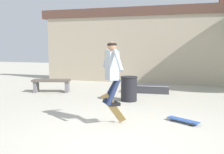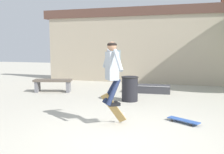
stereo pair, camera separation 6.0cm
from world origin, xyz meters
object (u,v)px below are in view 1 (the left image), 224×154
trash_bin (129,88)px  skater (112,68)px  skate_ledge (148,89)px  skateboard_flipping (114,108)px  skateboard_resting (183,120)px  park_bench (52,83)px

trash_bin → skater: (0.19, -2.64, 0.89)m
skate_ledge → skateboard_flipping: skateboard_flipping is taller
skater → skateboard_resting: 2.11m
skater → skateboard_flipping: bearing=46.1°
skate_ledge → skateboard_resting: bearing=-73.4°
skateboard_flipping → trash_bin: bearing=64.0°
skate_ledge → skateboard_resting: size_ratio=2.14×
skate_ledge → skateboard_flipping: size_ratio=2.22×
park_bench → skater: (3.50, -3.34, 0.96)m
park_bench → skateboard_flipping: skateboard_flipping is taller
park_bench → skateboard_resting: park_bench is taller
trash_bin → skateboard_resting: 2.70m
park_bench → skateboard_resting: (5.08, -2.72, -0.29)m
park_bench → skateboard_flipping: (3.51, -3.26, 0.02)m
skate_ledge → skater: skater is taller
park_bench → trash_bin: 3.38m
trash_bin → skateboard_flipping: trash_bin is taller
trash_bin → skater: size_ratio=0.57×
park_bench → skater: 4.93m
skater → skateboard_resting: bearing=-14.9°
park_bench → skateboard_resting: bearing=-43.8°
trash_bin → skateboard_resting: (1.77, -2.01, -0.36)m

